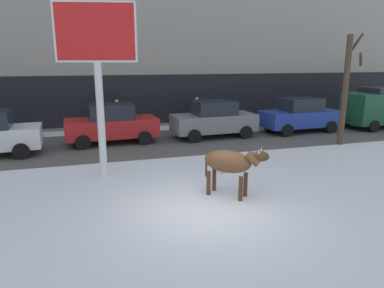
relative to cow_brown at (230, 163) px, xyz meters
name	(u,v)px	position (x,y,z in m)	size (l,w,h in m)	color
ground_plane	(206,210)	(-0.95, -0.77, -0.99)	(120.00, 120.00, 0.00)	white
road_strip	(151,143)	(-0.95, 7.26, -0.99)	(60.00, 5.60, 0.01)	#514F4C
building_facade	(128,16)	(-0.95, 14.48, 5.49)	(44.00, 6.10, 13.00)	gray
cow_brown	(230,163)	(0.00, 0.00, 0.00)	(1.64, 1.63, 1.54)	brown
billboard	(96,43)	(-3.35, 2.90, 3.32)	(2.50, 0.76, 5.56)	silver
car_red_sedan	(112,124)	(-2.71, 7.79, -0.09)	(4.28, 2.15, 1.84)	red
car_grey_sedan	(214,119)	(2.32, 7.66, -0.09)	(4.28, 2.15, 1.84)	slate
car_blue_sedan	(300,115)	(7.27, 7.63, -0.09)	(4.28, 2.15, 1.84)	#233D9E
car_darkgreen_van	(383,106)	(12.54, 7.36, 0.25)	(4.69, 2.30, 2.32)	#194C2D
pedestrian_near_billboard	(117,115)	(-2.21, 10.61, -0.11)	(0.36, 0.24, 1.73)	#282833
pedestrian_by_cars	(197,112)	(2.35, 10.61, -0.11)	(0.36, 0.24, 1.73)	#282833
bare_tree_left_lot	(346,88)	(7.44, 4.47, 1.60)	(0.90, 1.18, 4.94)	#4C3828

